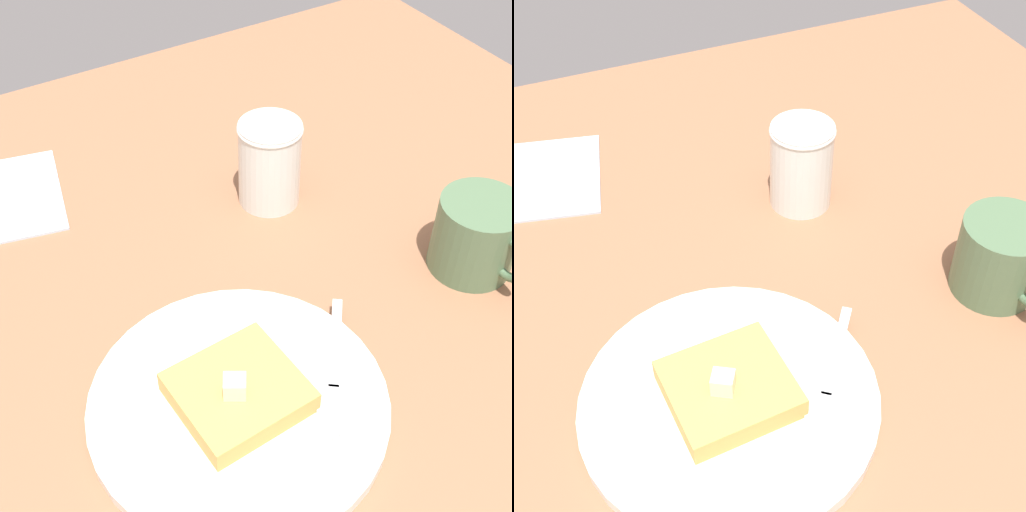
# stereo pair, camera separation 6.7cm
# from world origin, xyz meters

# --- Properties ---
(table_surface) EXTENTS (1.28, 1.28, 0.02)m
(table_surface) POSITION_xyz_m (0.00, 0.00, 0.01)
(table_surface) COLOR #936143
(table_surface) RESTS_ON ground
(plate) EXTENTS (0.25, 0.25, 0.01)m
(plate) POSITION_xyz_m (-0.04, 0.01, 0.03)
(plate) COLOR silver
(plate) RESTS_ON table_surface
(toast_slice_center) EXTENTS (0.10, 0.10, 0.02)m
(toast_slice_center) POSITION_xyz_m (-0.04, 0.01, 0.05)
(toast_slice_center) COLOR gold
(toast_slice_center) RESTS_ON plate
(butter_pat_primary) EXTENTS (0.02, 0.02, 0.02)m
(butter_pat_primary) POSITION_xyz_m (-0.03, 0.01, 0.07)
(butter_pat_primary) COLOR #F7E9C4
(butter_pat_primary) RESTS_ON toast_slice_center
(fork) EXTENTS (0.14, 0.11, 0.00)m
(fork) POSITION_xyz_m (-0.02, 0.09, 0.04)
(fork) COLOR silver
(fork) RESTS_ON plate
(syrup_jar) EXTENTS (0.07, 0.07, 0.10)m
(syrup_jar) POSITION_xyz_m (-0.26, 0.18, 0.07)
(syrup_jar) COLOR #45220B
(syrup_jar) RESTS_ON table_surface
(coffee_mug) EXTENTS (0.11, 0.08, 0.08)m
(coffee_mug) POSITION_xyz_m (-0.07, 0.30, 0.06)
(coffee_mug) COLOR #4F6D4B
(coffee_mug) RESTS_ON table_surface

